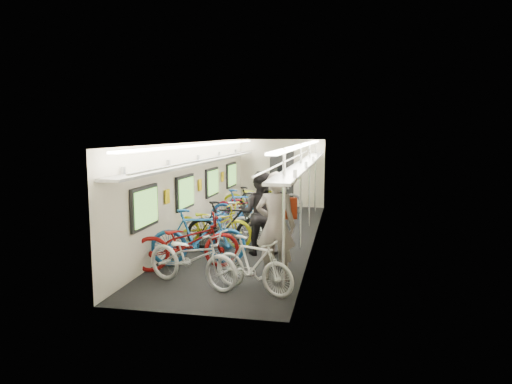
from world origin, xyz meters
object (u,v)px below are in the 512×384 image
at_px(passenger_mid, 260,213).
at_px(bicycle_1, 198,237).
at_px(passenger_near, 276,226).
at_px(bicycle_0, 192,257).
at_px(backpack, 290,208).

bearing_deg(passenger_mid, bicycle_1, 47.39).
relative_size(passenger_near, passenger_mid, 1.08).
bearing_deg(bicycle_0, passenger_mid, 1.78).
bearing_deg(bicycle_1, backpack, -118.89).
xyz_separation_m(passenger_near, passenger_mid, (-0.60, 1.64, -0.07)).
relative_size(passenger_near, backpack, 5.17).
bearing_deg(backpack, bicycle_0, -166.96).
bearing_deg(backpack, passenger_mid, 105.65).
xyz_separation_m(bicycle_0, backpack, (1.58, 0.81, 0.78)).
distance_m(bicycle_1, backpack, 2.03).
distance_m(bicycle_1, passenger_near, 1.79).
height_order(bicycle_0, bicycle_1, bicycle_1).
xyz_separation_m(passenger_near, backpack, (0.22, 0.19, 0.30)).
bearing_deg(bicycle_1, passenger_mid, -61.56).
distance_m(passenger_mid, backpack, 1.71).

